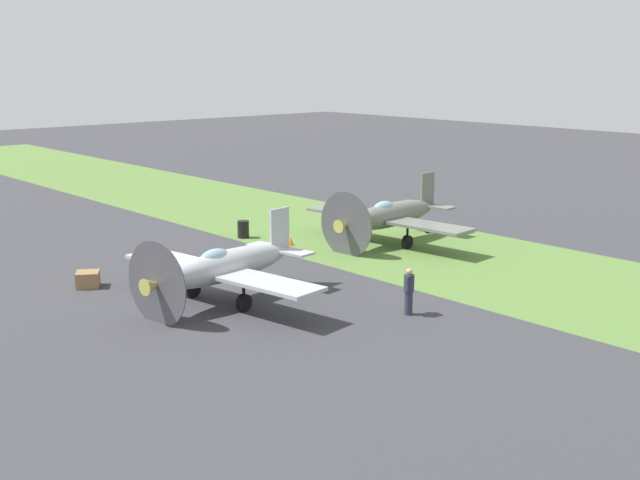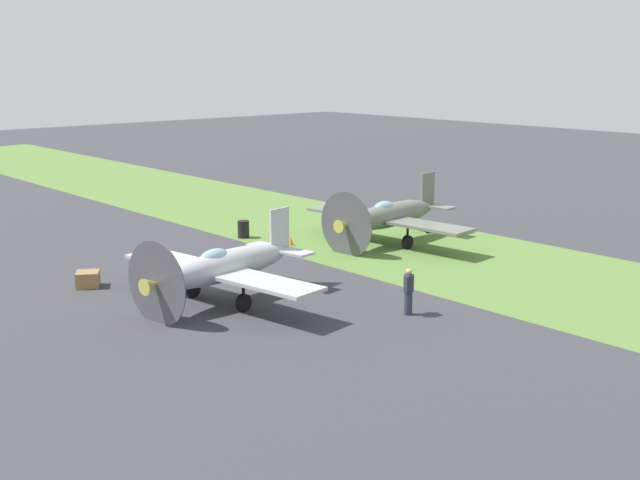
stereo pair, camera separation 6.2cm
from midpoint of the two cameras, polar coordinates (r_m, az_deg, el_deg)
ground_plane at (r=33.10m, az=-9.22°, el=-3.37°), size 160.00×160.00×0.00m
grass_verge at (r=40.63m, az=5.31°, el=-0.25°), size 120.00×11.00×0.01m
airplane_lead at (r=30.65m, az=-6.84°, el=-1.88°), size 9.46×7.52×3.35m
airplane_wingman at (r=40.41m, az=4.98°, el=1.76°), size 9.63×7.62×3.42m
ground_crew_chief at (r=29.25m, az=6.37°, el=-3.58°), size 0.38×0.56×1.73m
fuel_drum at (r=41.89m, az=-5.41°, el=0.77°), size 0.60×0.60×0.90m
supply_crate at (r=34.08m, az=-16.10°, el=-2.69°), size 1.24×1.24×0.64m
runway_marker_cone at (r=40.09m, az=-2.06°, el=-0.06°), size 0.36×0.36×0.44m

